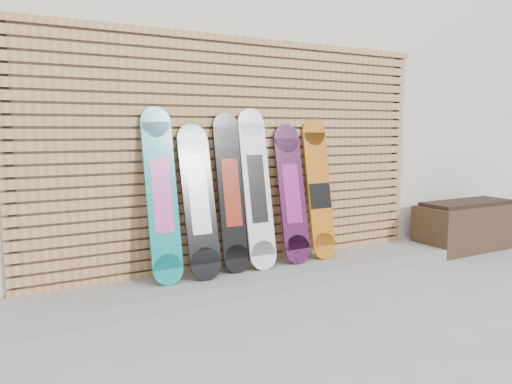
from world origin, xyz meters
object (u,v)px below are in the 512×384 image
at_px(snowboard_0, 162,195).
at_px(snowboard_2, 231,193).
at_px(planter_box, 466,226).
at_px(snowboard_5, 319,190).
at_px(snowboard_4, 292,194).
at_px(snowboard_1, 199,201).
at_px(snowboard_3, 257,189).

height_order(snowboard_0, snowboard_2, snowboard_0).
distance_m(planter_box, snowboard_2, 3.10).
bearing_deg(snowboard_5, snowboard_4, -179.00).
xyz_separation_m(snowboard_0, snowboard_2, (0.67, 0.02, -0.02)).
distance_m(planter_box, snowboard_1, 3.43).
relative_size(planter_box, snowboard_4, 0.95).
bearing_deg(snowboard_5, snowboard_3, -178.86).
distance_m(snowboard_2, snowboard_5, 1.00).
relative_size(snowboard_1, snowboard_4, 1.00).
relative_size(snowboard_0, snowboard_1, 1.10).
relative_size(snowboard_0, snowboard_3, 1.00).
bearing_deg(snowboard_2, snowboard_0, -178.61).
bearing_deg(snowboard_0, planter_box, -2.91).
height_order(planter_box, snowboard_2, snowboard_2).
height_order(planter_box, snowboard_4, snowboard_4).
relative_size(snowboard_0, snowboard_5, 1.06).
bearing_deg(snowboard_3, snowboard_0, -179.99).
bearing_deg(snowboard_0, snowboard_2, 1.39).
distance_m(planter_box, snowboard_0, 3.77).
distance_m(snowboard_1, snowboard_3, 0.61).
relative_size(snowboard_1, snowboard_2, 0.93).
distance_m(planter_box, snowboard_3, 2.85).
relative_size(snowboard_2, snowboard_4, 1.07).
relative_size(snowboard_3, snowboard_5, 1.07).
bearing_deg(snowboard_4, snowboard_5, 1.00).
bearing_deg(snowboard_2, snowboard_4, -0.64).
distance_m(snowboard_3, snowboard_5, 0.74).
bearing_deg(planter_box, snowboard_2, 176.14).
bearing_deg(snowboard_1, planter_box, -2.86).
xyz_separation_m(planter_box, snowboard_2, (-3.04, 0.21, 0.57)).
xyz_separation_m(planter_box, snowboard_4, (-2.38, 0.20, 0.51)).
height_order(snowboard_1, snowboard_3, snowboard_3).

